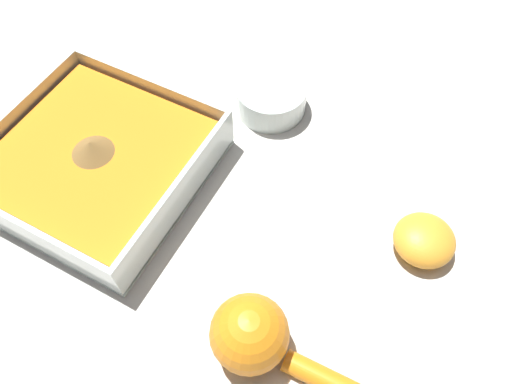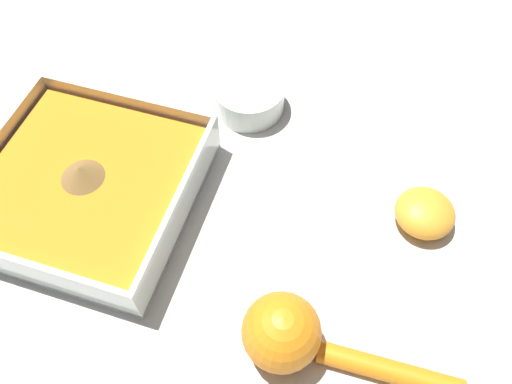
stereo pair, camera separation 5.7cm
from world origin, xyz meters
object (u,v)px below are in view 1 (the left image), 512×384
(square_dish, at_px, (98,163))
(spice_bowl, at_px, (271,99))
(lemon_half, at_px, (424,240))
(lemon_squeezer, at_px, (263,341))

(square_dish, height_order, spice_bowl, square_dish)
(square_dish, relative_size, lemon_half, 3.51)
(lemon_half, bearing_deg, square_dish, 102.70)
(spice_bowl, bearing_deg, square_dish, 145.53)
(square_dish, distance_m, lemon_squeezer, 0.29)
(spice_bowl, height_order, lemon_half, spice_bowl)
(spice_bowl, relative_size, lemon_half, 1.38)
(spice_bowl, distance_m, lemon_half, 0.27)
(lemon_squeezer, bearing_deg, spice_bowl, -66.23)
(spice_bowl, height_order, lemon_squeezer, lemon_squeezer)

